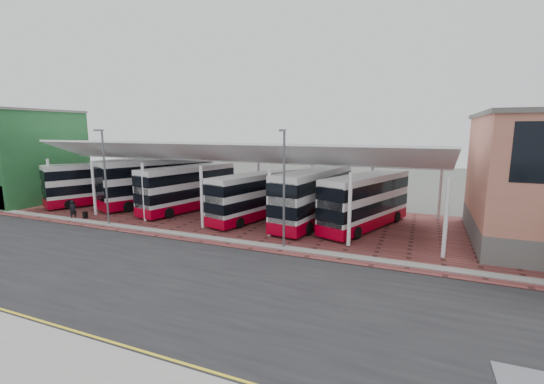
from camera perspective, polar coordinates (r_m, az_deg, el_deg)
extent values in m
plane|color=#4C4F49|center=(20.81, -9.92, -13.14)|extent=(140.00, 140.00, 0.00)
cube|color=black|center=(20.04, -11.51, -14.07)|extent=(120.00, 14.00, 0.02)
cube|color=brown|center=(31.31, 6.26, -5.14)|extent=(72.00, 16.00, 0.06)
cube|color=gray|center=(14.97, -30.68, -23.87)|extent=(120.00, 4.00, 0.14)
cube|color=gray|center=(25.87, -2.42, -8.21)|extent=(120.00, 0.80, 0.14)
cube|color=gold|center=(16.03, -24.54, -21.18)|extent=(120.00, 0.12, 0.01)
cube|color=gold|center=(16.20, -23.72, -20.77)|extent=(120.00, 0.12, 0.01)
cylinder|color=white|center=(42.72, -31.48, 0.98)|extent=(0.26, 0.26, 5.20)
cylinder|color=white|center=(49.89, -21.21, 2.47)|extent=(0.26, 0.26, 4.60)
cylinder|color=white|center=(38.03, -26.17, 0.51)|extent=(0.26, 0.26, 5.20)
cylinder|color=white|center=(45.94, -15.80, 2.19)|extent=(0.26, 0.26, 4.60)
cylinder|color=white|center=(33.76, -19.46, -0.09)|extent=(0.26, 0.26, 5.20)
cylinder|color=white|center=(42.48, -9.45, 1.84)|extent=(0.26, 0.26, 4.60)
cylinder|color=white|center=(30.09, -10.96, -0.86)|extent=(0.26, 0.26, 5.20)
cylinder|color=white|center=(39.62, -2.09, 1.40)|extent=(0.26, 0.26, 4.60)
cylinder|color=white|center=(27.26, -0.40, -1.77)|extent=(0.26, 0.26, 5.20)
cylinder|color=white|center=(37.51, 6.25, 0.88)|extent=(0.26, 0.26, 4.60)
cylinder|color=white|center=(25.54, 12.08, -2.78)|extent=(0.26, 0.26, 5.20)
cylinder|color=white|center=(36.28, 15.36, 0.28)|extent=(0.26, 0.26, 4.60)
cylinder|color=white|center=(25.17, 25.64, -3.71)|extent=(0.26, 0.26, 5.20)
cylinder|color=white|center=(36.03, 24.85, -0.34)|extent=(0.26, 0.26, 4.60)
cube|color=white|center=(31.50, -8.93, 6.09)|extent=(37.00, 4.95, 1.95)
cube|color=white|center=(36.39, -4.26, 6.34)|extent=(37.00, 7.12, 1.43)
cube|color=#225B2D|center=(48.83, -33.49, 4.56)|extent=(6.20, 10.00, 10.00)
cube|color=#5B5956|center=(48.78, -34.06, 10.52)|extent=(6.40, 10.20, 0.25)
cylinder|color=#595B61|center=(33.43, -24.66, 1.91)|extent=(0.16, 0.16, 8.00)
cube|color=#595B61|center=(32.99, -25.55, 8.73)|extent=(0.15, 0.90, 0.15)
cylinder|color=#595B61|center=(24.25, 1.89, 0.15)|extent=(0.16, 0.16, 8.00)
cube|color=#595B61|center=(23.64, 1.68, 9.64)|extent=(0.15, 0.90, 0.15)
cube|color=silver|center=(43.98, -25.34, 1.43)|extent=(6.90, 10.73, 4.20)
cube|color=#A00017|center=(44.23, -25.18, -0.76)|extent=(6.95, 10.78, 0.88)
cube|color=black|center=(44.04, -25.30, 0.87)|extent=(6.95, 10.78, 0.93)
cube|color=black|center=(43.85, -25.44, 2.88)|extent=(6.95, 10.78, 0.93)
cube|color=black|center=(42.88, -32.16, 0.55)|extent=(2.02, 1.05, 3.52)
cylinder|color=black|center=(44.65, -29.83, -1.23)|extent=(0.67, 1.00, 0.98)
cylinder|color=black|center=(42.29, -29.16, -1.72)|extent=(0.67, 1.00, 0.98)
cylinder|color=black|center=(46.42, -21.52, -0.24)|extent=(0.67, 1.00, 0.98)
cylinder|color=black|center=(44.16, -20.44, -0.65)|extent=(0.67, 1.00, 0.98)
cube|color=silver|center=(40.69, -17.39, 1.72)|extent=(7.50, 12.06, 4.70)
cube|color=#A00017|center=(40.99, -17.26, -0.92)|extent=(7.56, 12.12, 0.98)
cube|color=black|center=(40.76, -17.36, 1.04)|extent=(7.56, 12.12, 1.04)
cube|color=black|center=(40.54, -17.48, 3.48)|extent=(7.56, 12.12, 1.04)
cube|color=black|center=(38.60, -25.39, 0.65)|extent=(2.28, 1.13, 3.93)
cylinder|color=black|center=(40.84, -22.95, -1.53)|extent=(0.73, 1.12, 1.09)
cylinder|color=black|center=(38.32, -21.57, -2.14)|extent=(0.73, 1.12, 1.09)
cylinder|color=black|center=(43.93, -13.49, -0.28)|extent=(0.73, 1.12, 1.09)
cylinder|color=black|center=(41.59, -11.65, -0.76)|extent=(0.73, 1.12, 1.09)
cube|color=silver|center=(37.18, -12.99, 0.76)|extent=(4.86, 11.00, 4.19)
cube|color=#A00017|center=(37.48, -12.89, -1.82)|extent=(4.91, 11.05, 0.88)
cube|color=black|center=(37.25, -12.97, 0.09)|extent=(4.91, 11.05, 0.93)
cube|color=black|center=(37.03, -13.06, 2.48)|extent=(4.91, 11.05, 0.93)
cube|color=black|center=(34.03, -19.76, -0.55)|extent=(2.16, 0.60, 3.51)
cylinder|color=black|center=(36.39, -18.23, -2.64)|extent=(0.49, 1.01, 0.98)
cylinder|color=black|center=(34.47, -15.87, -3.20)|extent=(0.49, 1.01, 0.98)
cylinder|color=black|center=(40.65, -10.36, -1.05)|extent=(0.49, 1.01, 0.98)
cylinder|color=black|center=(38.94, -7.89, -1.45)|extent=(0.49, 1.01, 0.98)
cube|color=silver|center=(32.71, -2.83, -0.49)|extent=(4.69, 10.22, 3.90)
cube|color=#A00017|center=(33.03, -2.81, -3.20)|extent=(4.73, 10.26, 0.82)
cube|color=black|center=(32.79, -2.83, -1.20)|extent=(4.73, 10.26, 0.86)
cube|color=black|center=(32.55, -2.85, 1.31)|extent=(4.73, 10.26, 0.86)
cube|color=black|center=(29.20, -9.09, -2.03)|extent=(2.00, 0.60, 3.26)
cylinder|color=black|center=(31.54, -8.14, -4.17)|extent=(0.47, 0.94, 0.91)
cylinder|color=black|center=(30.01, -5.09, -4.83)|extent=(0.47, 0.94, 0.91)
cylinder|color=black|center=(36.17, -0.92, -2.27)|extent=(0.47, 0.94, 0.91)
cylinder|color=black|center=(34.85, 2.01, -2.74)|extent=(0.47, 0.94, 0.91)
cube|color=silver|center=(31.37, 6.57, -0.48)|extent=(4.18, 11.48, 4.39)
cube|color=#A00017|center=(31.74, 6.50, -3.66)|extent=(4.22, 11.52, 0.92)
cube|color=black|center=(31.46, 6.55, -1.30)|extent=(4.22, 11.52, 0.97)
cube|color=black|center=(31.19, 6.61, 1.64)|extent=(4.22, 11.52, 0.97)
cube|color=black|center=(26.54, 1.50, -2.52)|extent=(2.29, 0.44, 3.67)
cylinder|color=black|center=(29.24, 1.24, -5.06)|extent=(0.43, 1.05, 1.02)
cylinder|color=black|center=(28.10, 5.77, -5.73)|extent=(0.43, 1.05, 1.02)
cylinder|color=black|center=(35.47, 7.08, -2.49)|extent=(0.43, 1.05, 1.02)
cylinder|color=black|center=(34.53, 10.94, -2.93)|extent=(0.43, 1.05, 1.02)
cube|color=silver|center=(30.71, 14.53, -1.21)|extent=(5.91, 10.79, 4.15)
cube|color=#A00017|center=(31.07, 14.40, -4.27)|extent=(5.96, 10.84, 0.87)
cube|color=black|center=(30.79, 14.50, -2.00)|extent=(5.96, 10.84, 0.92)
cube|color=black|center=(30.53, 14.62, 0.83)|extent=(5.96, 10.84, 0.92)
cube|color=black|center=(26.31, 9.03, -3.03)|extent=(2.07, 0.84, 3.47)
cylinder|color=black|center=(28.88, 9.03, -5.43)|extent=(0.58, 1.00, 0.96)
cylinder|color=black|center=(27.66, 13.19, -6.25)|extent=(0.58, 1.00, 0.96)
cylinder|color=black|center=(34.57, 15.35, -3.14)|extent=(0.58, 1.00, 0.96)
cylinder|color=black|center=(33.56, 18.99, -3.71)|extent=(0.58, 1.00, 0.96)
imported|color=black|center=(37.57, -28.74, -2.44)|extent=(0.61, 0.72, 1.68)
cube|color=black|center=(37.31, -27.24, -3.22)|extent=(0.36, 0.26, 0.62)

